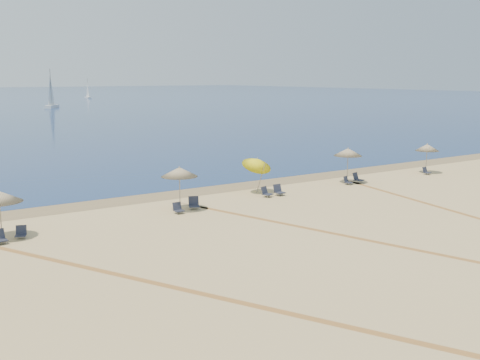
# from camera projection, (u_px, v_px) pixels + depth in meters

# --- Properties ---
(wet_sand) EXTENTS (500.00, 500.00, 0.00)m
(wet_sand) POSITION_uv_depth(u_px,v_px,m) (209.00, 189.00, 39.49)
(wet_sand) COLOR olive
(wet_sand) RESTS_ON ground
(umbrella_2) EXTENTS (2.18, 2.18, 2.63)m
(umbrella_2) POSITION_uv_depth(u_px,v_px,m) (179.00, 172.00, 33.10)
(umbrella_2) COLOR gray
(umbrella_2) RESTS_ON ground
(umbrella_3) EXTENTS (2.02, 2.06, 2.76)m
(umbrella_3) POSITION_uv_depth(u_px,v_px,m) (257.00, 163.00, 38.04)
(umbrella_3) COLOR gray
(umbrella_3) RESTS_ON ground
(umbrella_4) EXTENTS (2.10, 2.10, 2.65)m
(umbrella_4) POSITION_uv_depth(u_px,v_px,m) (348.00, 152.00, 41.58)
(umbrella_4) COLOR gray
(umbrella_4) RESTS_ON ground
(umbrella_5) EXTENTS (1.90, 1.90, 2.44)m
(umbrella_5) POSITION_uv_depth(u_px,v_px,m) (427.00, 147.00, 45.95)
(umbrella_5) COLOR gray
(umbrella_5) RESTS_ON ground
(chair_3) EXTENTS (0.68, 0.73, 0.61)m
(chair_3) POSITION_uv_depth(u_px,v_px,m) (21.00, 233.00, 27.62)
(chair_3) COLOR #1C1F2D
(chair_3) RESTS_ON ground
(chair_4) EXTENTS (0.52, 0.61, 0.63)m
(chair_4) POSITION_uv_depth(u_px,v_px,m) (178.00, 209.00, 32.63)
(chair_4) COLOR #1C1F2D
(chair_4) RESTS_ON ground
(chair_5) EXTENTS (0.83, 0.89, 0.73)m
(chair_5) POSITION_uv_depth(u_px,v_px,m) (194.00, 203.00, 33.71)
(chair_5) COLOR #1C1F2D
(chair_5) RESTS_ON ground
(chair_6) EXTENTS (0.73, 0.79, 0.67)m
(chair_6) POSITION_uv_depth(u_px,v_px,m) (266.00, 192.00, 37.07)
(chair_6) COLOR #1C1F2D
(chair_6) RESTS_ON ground
(chair_7) EXTENTS (0.61, 0.71, 0.72)m
(chair_7) POSITION_uv_depth(u_px,v_px,m) (279.00, 190.00, 37.58)
(chair_7) COLOR #1C1F2D
(chair_7) RESTS_ON ground
(chair_8) EXTENTS (0.65, 0.71, 0.60)m
(chair_8) POSITION_uv_depth(u_px,v_px,m) (347.00, 181.00, 41.29)
(chair_8) COLOR #1C1F2D
(chair_8) RESTS_ON ground
(chair_9) EXTENTS (0.79, 0.86, 0.74)m
(chair_9) POSITION_uv_depth(u_px,v_px,m) (357.00, 178.00, 42.06)
(chair_9) COLOR #1C1F2D
(chair_9) RESTS_ON ground
(chair_10) EXTENTS (0.55, 0.63, 0.60)m
(chair_10) POSITION_uv_depth(u_px,v_px,m) (426.00, 171.00, 45.55)
(chair_10) COLOR #1C1F2D
(chair_10) RESTS_ON ground
(sailboat_1) EXTENTS (4.92, 6.36, 9.69)m
(sailboat_1) POSITION_uv_depth(u_px,v_px,m) (51.00, 96.00, 141.10)
(sailboat_1) COLOR white
(sailboat_1) RESTS_ON ocean
(sailboat_2) EXTENTS (1.49, 4.80, 7.05)m
(sailboat_2) POSITION_uv_depth(u_px,v_px,m) (88.00, 92.00, 202.22)
(sailboat_2) COLOR white
(sailboat_2) RESTS_ON ocean
(tire_tracks) EXTENTS (54.47, 39.18, 0.00)m
(tire_tracks) POSITION_uv_depth(u_px,v_px,m) (367.00, 247.00, 26.16)
(tire_tracks) COLOR tan
(tire_tracks) RESTS_ON ground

